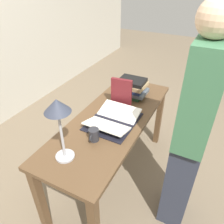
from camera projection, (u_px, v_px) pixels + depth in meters
The scene contains 8 objects.
ground_plane at pixel (112, 175), 2.31m from camera, with size 12.00×12.00×0.00m, color #70604C.
reading_desk at pixel (112, 127), 1.96m from camera, with size 1.57×0.58×0.75m.
open_book at pixel (113, 120), 1.83m from camera, with size 0.46×0.37×0.07m.
book_stack_tall at pixel (132, 88), 2.16m from camera, with size 0.22×0.30×0.18m.
book_standing_upright at pixel (121, 93), 1.99m from camera, with size 0.05×0.19×0.27m.
reading_lamp at pixel (58, 113), 1.30m from camera, with size 0.16×0.16×0.46m.
coffee_mug at pixel (94, 135), 1.62m from camera, with size 0.11×0.08×0.10m.
person_reader at pixel (191, 136), 1.50m from camera, with size 0.36×0.23×1.74m.
Camera 1 is at (-1.38, -0.70, 1.84)m, focal length 35.00 mm.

